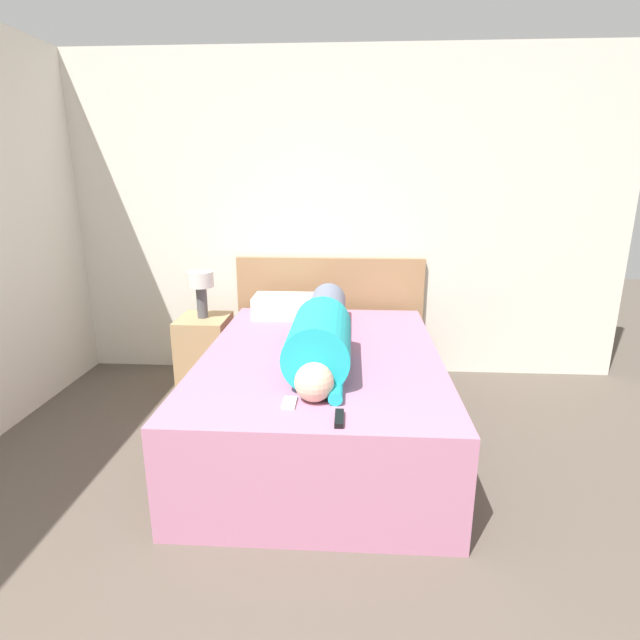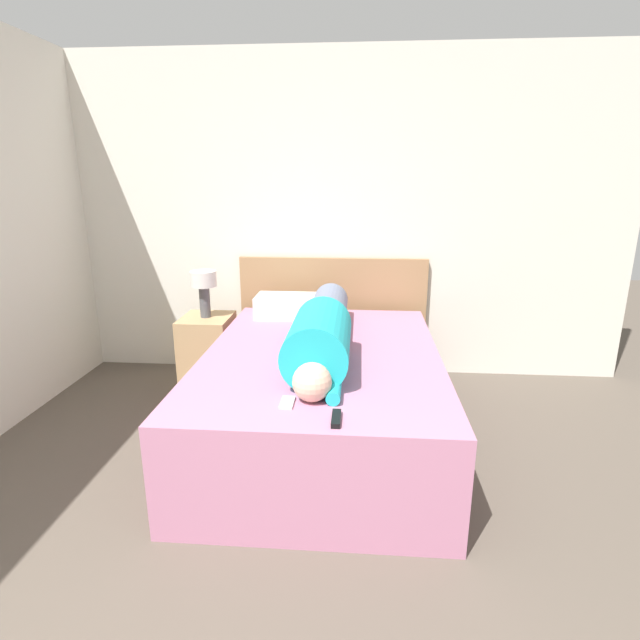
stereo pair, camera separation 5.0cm
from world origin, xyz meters
The scene contains 9 objects.
wall_back centered at (0.00, 3.70, 1.30)m, with size 5.11×0.06×2.60m.
bed centered at (0.16, 2.46, 0.30)m, with size 1.44×2.07×0.59m.
headboard centered at (0.16, 3.63, 0.50)m, with size 1.56×0.04×0.99m.
nightstand centered at (-0.83, 3.26, 0.29)m, with size 0.38×0.43×0.57m.
table_lamp centered at (-0.83, 3.26, 0.83)m, with size 0.20×0.20×0.37m.
person_lying centered at (0.16, 2.41, 0.74)m, with size 0.35×1.63×0.35m.
pillow_near_headboard centered at (-0.17, 3.25, 0.68)m, with size 0.48×0.30×0.17m.
tv_remote centered at (0.29, 1.56, 0.60)m, with size 0.04×0.15×0.02m.
cell_phone centered at (0.05, 1.72, 0.60)m, with size 0.06×0.13×0.01m.
Camera 2 is at (0.38, -0.45, 1.64)m, focal length 28.00 mm.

